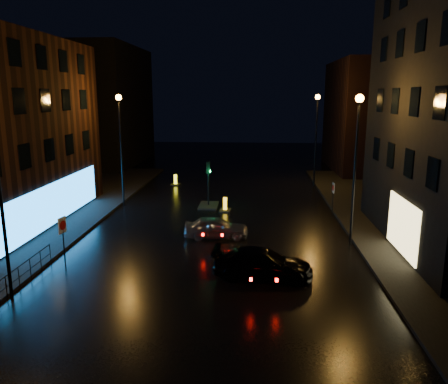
{
  "coord_description": "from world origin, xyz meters",
  "views": [
    {
      "loc": [
        2.24,
        -18.2,
        8.33
      ],
      "look_at": [
        0.51,
        6.55,
        2.8
      ],
      "focal_mm": 35.0,
      "sensor_mm": 36.0,
      "label": 1
    }
  ],
  "objects_px": {
    "bollard_near": "(225,208)",
    "road_sign_left": "(63,229)",
    "traffic_signal": "(208,200)",
    "silver_hatchback": "(216,227)",
    "dark_sedan": "(263,263)",
    "road_sign_right": "(333,191)",
    "bollard_far": "(176,183)"
  },
  "relations": [
    {
      "from": "traffic_signal",
      "to": "bollard_far",
      "type": "distance_m",
      "value": 8.79
    },
    {
      "from": "dark_sedan",
      "to": "road_sign_right",
      "type": "bearing_deg",
      "value": -19.27
    },
    {
      "from": "road_sign_right",
      "to": "road_sign_left",
      "type": "bearing_deg",
      "value": 33.27
    },
    {
      "from": "dark_sedan",
      "to": "bollard_near",
      "type": "distance_m",
      "value": 12.05
    },
    {
      "from": "traffic_signal",
      "to": "silver_hatchback",
      "type": "height_order",
      "value": "traffic_signal"
    },
    {
      "from": "silver_hatchback",
      "to": "bollard_near",
      "type": "distance_m",
      "value": 6.19
    },
    {
      "from": "bollard_near",
      "to": "road_sign_left",
      "type": "relative_size",
      "value": 0.49
    },
    {
      "from": "traffic_signal",
      "to": "road_sign_left",
      "type": "xyz_separation_m",
      "value": [
        -5.96,
        -12.19,
        1.34
      ]
    },
    {
      "from": "bollard_near",
      "to": "bollard_far",
      "type": "xyz_separation_m",
      "value": [
        -5.32,
        9.13,
        -0.0
      ]
    },
    {
      "from": "bollard_far",
      "to": "road_sign_left",
      "type": "distance_m",
      "value": 20.19
    },
    {
      "from": "traffic_signal",
      "to": "road_sign_right",
      "type": "bearing_deg",
      "value": -8.75
    },
    {
      "from": "bollard_far",
      "to": "road_sign_right",
      "type": "xyz_separation_m",
      "value": [
        13.05,
        -9.24,
        1.46
      ]
    },
    {
      "from": "silver_hatchback",
      "to": "bollard_far",
      "type": "xyz_separation_m",
      "value": [
        -5.2,
        15.31,
        -0.42
      ]
    },
    {
      "from": "bollard_far",
      "to": "road_sign_left",
      "type": "bearing_deg",
      "value": -91.74
    },
    {
      "from": "silver_hatchback",
      "to": "road_sign_left",
      "type": "height_order",
      "value": "road_sign_left"
    },
    {
      "from": "traffic_signal",
      "to": "bollard_far",
      "type": "height_order",
      "value": "traffic_signal"
    },
    {
      "from": "dark_sedan",
      "to": "bollard_near",
      "type": "height_order",
      "value": "dark_sedan"
    },
    {
      "from": "silver_hatchback",
      "to": "dark_sedan",
      "type": "xyz_separation_m",
      "value": [
        2.66,
        -5.6,
        0.03
      ]
    },
    {
      "from": "bollard_near",
      "to": "road_sign_left",
      "type": "bearing_deg",
      "value": -120.22
    },
    {
      "from": "silver_hatchback",
      "to": "dark_sedan",
      "type": "bearing_deg",
      "value": -159.03
    },
    {
      "from": "traffic_signal",
      "to": "dark_sedan",
      "type": "relative_size",
      "value": 0.74
    },
    {
      "from": "road_sign_left",
      "to": "traffic_signal",
      "type": "bearing_deg",
      "value": 73.95
    },
    {
      "from": "traffic_signal",
      "to": "silver_hatchback",
      "type": "xyz_separation_m",
      "value": [
        1.24,
        -7.47,
        0.14
      ]
    },
    {
      "from": "traffic_signal",
      "to": "road_sign_left",
      "type": "distance_m",
      "value": 13.63
    },
    {
      "from": "bollard_far",
      "to": "dark_sedan",
      "type": "bearing_deg",
      "value": -65.42
    },
    {
      "from": "silver_hatchback",
      "to": "bollard_far",
      "type": "relative_size",
      "value": 3.17
    },
    {
      "from": "silver_hatchback",
      "to": "road_sign_right",
      "type": "height_order",
      "value": "road_sign_right"
    },
    {
      "from": "traffic_signal",
      "to": "road_sign_left",
      "type": "bearing_deg",
      "value": -116.06
    },
    {
      "from": "bollard_near",
      "to": "road_sign_left",
      "type": "height_order",
      "value": "road_sign_left"
    },
    {
      "from": "road_sign_left",
      "to": "road_sign_right",
      "type": "bearing_deg",
      "value": 45.64
    },
    {
      "from": "silver_hatchback",
      "to": "bollard_far",
      "type": "bearing_deg",
      "value": 14.28
    },
    {
      "from": "road_sign_right",
      "to": "bollard_far",
      "type": "bearing_deg",
      "value": -37.65
    }
  ]
}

